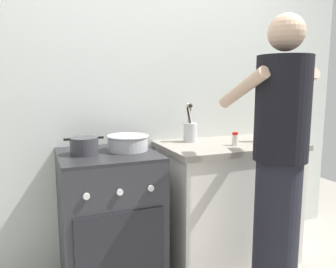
{
  "coord_description": "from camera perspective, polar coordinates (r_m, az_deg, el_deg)",
  "views": [
    {
      "loc": [
        -0.75,
        -1.85,
        1.32
      ],
      "look_at": [
        0.05,
        0.12,
        1.0
      ],
      "focal_mm": 34.82,
      "sensor_mm": 36.0,
      "label": 1
    }
  ],
  "objects": [
    {
      "name": "spice_bottle",
      "position": [
        2.33,
        11.66,
        -0.86
      ],
      "size": [
        0.04,
        0.04,
        0.09
      ],
      "color": "silver",
      "rests_on": "countertop"
    },
    {
      "name": "stove_range",
      "position": [
        2.22,
        -10.23,
        -14.71
      ],
      "size": [
        0.6,
        0.62,
        0.9
      ],
      "color": "#2D2D33",
      "rests_on": "ground"
    },
    {
      "name": "mixing_bowl",
      "position": [
        2.13,
        -7.06,
        -1.4
      ],
      "size": [
        0.27,
        0.27,
        0.1
      ],
      "color": "#B7B7BC",
      "rests_on": "stove_range"
    },
    {
      "name": "back_wall",
      "position": [
        2.54,
        -0.1,
        6.99
      ],
      "size": [
        3.2,
        0.1,
        2.5
      ],
      "color": "silver",
      "rests_on": "ground"
    },
    {
      "name": "oil_bottle",
      "position": [
        2.53,
        15.83,
        0.8
      ],
      "size": [
        0.07,
        0.07,
        0.23
      ],
      "color": "gold",
      "rests_on": "countertop"
    },
    {
      "name": "pot",
      "position": [
        2.05,
        -14.46,
        -2.03
      ],
      "size": [
        0.24,
        0.17,
        0.11
      ],
      "color": "#38383D",
      "rests_on": "stove_range"
    },
    {
      "name": "utensil_crock",
      "position": [
        2.43,
        3.9,
        0.98
      ],
      "size": [
        0.1,
        0.1,
        0.29
      ],
      "color": "silver",
      "rests_on": "countertop"
    },
    {
      "name": "person",
      "position": [
        1.97,
        18.83,
        -5.44
      ],
      "size": [
        0.41,
        0.5,
        1.7
      ],
      "color": "black",
      "rests_on": "ground"
    },
    {
      "name": "countertop",
      "position": [
        2.54,
        10.45,
        -11.56
      ],
      "size": [
        1.0,
        0.6,
        0.9
      ],
      "color": "silver",
      "rests_on": "ground"
    }
  ]
}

